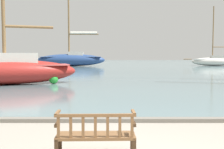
{
  "coord_description": "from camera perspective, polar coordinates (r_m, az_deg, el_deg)",
  "views": [
    {
      "loc": [
        -0.33,
        -4.63,
        2.09
      ],
      "look_at": [
        -0.33,
        10.0,
        1.0
      ],
      "focal_mm": 45.0,
      "sensor_mm": 36.0,
      "label": 1
    }
  ],
  "objects": [
    {
      "name": "quay_edge_kerb",
      "position": [
        8.73,
        2.18,
        -9.2
      ],
      "size": [
        40.0,
        0.3,
        0.12
      ],
      "primitive_type": "cube",
      "color": "slate",
      "rests_on": "ground"
    },
    {
      "name": "sailboat_distant_harbor",
      "position": [
        45.66,
        -8.27,
        3.19
      ],
      "size": [
        11.03,
        2.95,
        14.48
      ],
      "color": "navy",
      "rests_on": "harbor_water"
    },
    {
      "name": "sailboat_mid_starboard",
      "position": [
        49.36,
        19.97,
        2.63
      ],
      "size": [
        8.44,
        2.66,
        9.74
      ],
      "color": "silver",
      "rests_on": "harbor_water"
    },
    {
      "name": "park_bench",
      "position": [
        5.81,
        -3.32,
        -11.95
      ],
      "size": [
        1.61,
        0.56,
        0.92
      ],
      "color": "#3D2A19",
      "rests_on": "ground"
    },
    {
      "name": "sailboat_mid_port",
      "position": [
        19.49,
        -20.18,
        0.97
      ],
      "size": [
        10.0,
        5.09,
        12.4
      ],
      "color": "maroon",
      "rests_on": "harbor_water"
    },
    {
      "name": "harbor_water",
      "position": [
        48.68,
        0.39,
        1.85
      ],
      "size": [
        100.0,
        80.0,
        0.08
      ],
      "primitive_type": "cube",
      "color": "slate",
      "rests_on": "ground"
    },
    {
      "name": "channel_buoy",
      "position": [
        19.2,
        -11.79,
        -0.88
      ],
      "size": [
        0.63,
        0.63,
        1.33
      ],
      "color": "green",
      "rests_on": "harbor_water"
    }
  ]
}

